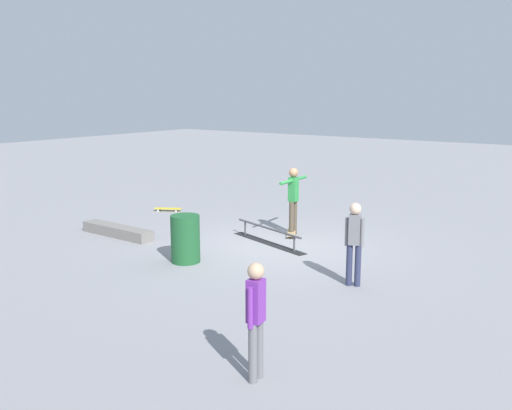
% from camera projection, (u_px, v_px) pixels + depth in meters
% --- Properties ---
extents(ground_plane, '(60.00, 60.00, 0.00)m').
position_uv_depth(ground_plane, '(278.00, 246.00, 13.45)').
color(ground_plane, gray).
extents(grind_rail, '(2.46, 1.01, 0.39)m').
position_uv_depth(grind_rail, '(268.00, 236.00, 13.63)').
color(grind_rail, black).
rests_on(grind_rail, ground_plane).
extents(skate_ledge, '(2.22, 0.47, 0.25)m').
position_uv_depth(skate_ledge, '(117.00, 231.00, 14.32)').
color(skate_ledge, gray).
rests_on(skate_ledge, ground_plane).
extents(skater_main, '(0.23, 1.35, 1.68)m').
position_uv_depth(skater_main, '(293.00, 196.00, 14.31)').
color(skater_main, brown).
rests_on(skater_main, ground_plane).
extents(skateboard_main, '(0.58, 0.79, 0.09)m').
position_uv_depth(skateboard_main, '(292.00, 233.00, 14.37)').
color(skateboard_main, tan).
rests_on(skateboard_main, ground_plane).
extents(bystander_grey_shirt, '(0.35, 0.24, 1.55)m').
position_uv_depth(bystander_grey_shirt, '(354.00, 239.00, 10.53)').
color(bystander_grey_shirt, '#2D3351').
rests_on(bystander_grey_shirt, ground_plane).
extents(bystander_purple_shirt, '(0.21, 0.34, 1.51)m').
position_uv_depth(bystander_purple_shirt, '(256.00, 315.00, 7.05)').
color(bystander_purple_shirt, slate).
rests_on(bystander_purple_shirt, ground_plane).
extents(loose_skateboard_yellow, '(0.80, 0.57, 0.09)m').
position_uv_depth(loose_skateboard_yellow, '(168.00, 209.00, 17.28)').
color(loose_skateboard_yellow, yellow).
rests_on(loose_skateboard_yellow, ground_plane).
extents(trash_bin, '(0.61, 0.61, 1.00)m').
position_uv_depth(trash_bin, '(185.00, 239.00, 12.08)').
color(trash_bin, '#1E592D').
rests_on(trash_bin, ground_plane).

